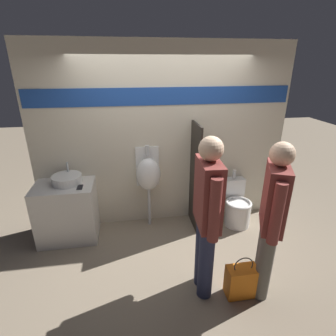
{
  "coord_description": "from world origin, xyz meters",
  "views": [
    {
      "loc": [
        -0.53,
        -3.13,
        2.4
      ],
      "look_at": [
        0.0,
        0.17,
        1.05
      ],
      "focal_mm": 28.0,
      "sensor_mm": 36.0,
      "label": 1
    }
  ],
  "objects_px": {
    "toilet": "(236,207)",
    "shopping_bag": "(242,281)",
    "cell_phone": "(80,187)",
    "person_in_vest": "(207,213)",
    "person_with_lanyard": "(271,217)",
    "urinal_near_counter": "(148,174)",
    "sink_basin": "(67,179)"
  },
  "relations": [
    {
      "from": "person_with_lanyard",
      "to": "shopping_bag",
      "type": "relative_size",
      "value": 3.47
    },
    {
      "from": "urinal_near_counter",
      "to": "person_with_lanyard",
      "type": "distance_m",
      "value": 1.87
    },
    {
      "from": "toilet",
      "to": "person_in_vest",
      "type": "distance_m",
      "value": 1.66
    },
    {
      "from": "person_with_lanyard",
      "to": "toilet",
      "type": "bearing_deg",
      "value": 13.72
    },
    {
      "from": "cell_phone",
      "to": "person_in_vest",
      "type": "bearing_deg",
      "value": -38.35
    },
    {
      "from": "person_in_vest",
      "to": "shopping_bag",
      "type": "distance_m",
      "value": 0.91
    },
    {
      "from": "urinal_near_counter",
      "to": "person_in_vest",
      "type": "bearing_deg",
      "value": -71.15
    },
    {
      "from": "toilet",
      "to": "cell_phone",
      "type": "bearing_deg",
      "value": -177.93
    },
    {
      "from": "cell_phone",
      "to": "urinal_near_counter",
      "type": "distance_m",
      "value": 0.98
    },
    {
      "from": "person_in_vest",
      "to": "sink_basin",
      "type": "bearing_deg",
      "value": 55.22
    },
    {
      "from": "sink_basin",
      "to": "toilet",
      "type": "bearing_deg",
      "value": -2.01
    },
    {
      "from": "shopping_bag",
      "to": "person_with_lanyard",
      "type": "bearing_deg",
      "value": 5.25
    },
    {
      "from": "sink_basin",
      "to": "urinal_near_counter",
      "type": "bearing_deg",
      "value": 4.61
    },
    {
      "from": "toilet",
      "to": "person_in_vest",
      "type": "xyz_separation_m",
      "value": [
        -0.89,
        -1.2,
        0.71
      ]
    },
    {
      "from": "cell_phone",
      "to": "sink_basin",
      "type": "bearing_deg",
      "value": 138.29
    },
    {
      "from": "cell_phone",
      "to": "shopping_bag",
      "type": "relative_size",
      "value": 0.28
    },
    {
      "from": "toilet",
      "to": "sink_basin",
      "type": "bearing_deg",
      "value": 177.99
    },
    {
      "from": "urinal_near_counter",
      "to": "person_in_vest",
      "type": "distance_m",
      "value": 1.47
    },
    {
      "from": "sink_basin",
      "to": "person_in_vest",
      "type": "bearing_deg",
      "value": -38.77
    },
    {
      "from": "person_in_vest",
      "to": "shopping_bag",
      "type": "relative_size",
      "value": 3.56
    },
    {
      "from": "person_with_lanyard",
      "to": "cell_phone",
      "type": "bearing_deg",
      "value": 83.38
    },
    {
      "from": "cell_phone",
      "to": "toilet",
      "type": "bearing_deg",
      "value": 2.07
    },
    {
      "from": "cell_phone",
      "to": "urinal_near_counter",
      "type": "height_order",
      "value": "urinal_near_counter"
    },
    {
      "from": "shopping_bag",
      "to": "cell_phone",
      "type": "bearing_deg",
      "value": 144.92
    },
    {
      "from": "toilet",
      "to": "shopping_bag",
      "type": "height_order",
      "value": "toilet"
    },
    {
      "from": "cell_phone",
      "to": "shopping_bag",
      "type": "height_order",
      "value": "cell_phone"
    },
    {
      "from": "person_with_lanyard",
      "to": "sink_basin",
      "type": "bearing_deg",
      "value": 82.39
    },
    {
      "from": "person_with_lanyard",
      "to": "person_in_vest",
      "type": "bearing_deg",
      "value": 103.28
    },
    {
      "from": "sink_basin",
      "to": "person_in_vest",
      "type": "xyz_separation_m",
      "value": [
        1.61,
        -1.29,
        0.09
      ]
    },
    {
      "from": "cell_phone",
      "to": "toilet",
      "type": "height_order",
      "value": "cell_phone"
    },
    {
      "from": "sink_basin",
      "to": "person_with_lanyard",
      "type": "distance_m",
      "value": 2.65
    },
    {
      "from": "cell_phone",
      "to": "person_in_vest",
      "type": "height_order",
      "value": "person_in_vest"
    }
  ]
}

